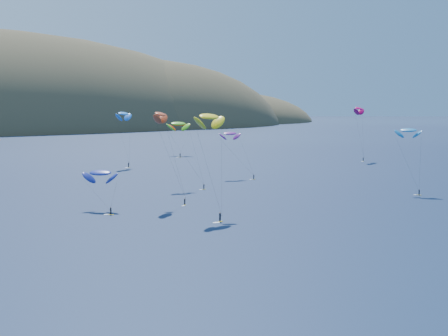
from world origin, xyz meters
name	(u,v)px	position (x,y,z in m)	size (l,w,h in m)	color
kitesurfer_2	(209,117)	(-8.07, 66.60, 23.01)	(10.73, 14.25, 25.78)	yellow
kitesurfer_3	(178,124)	(6.06, 110.58, 19.64)	(8.75, 10.09, 21.76)	yellow
kitesurfer_4	(123,114)	(14.55, 176.24, 21.34)	(10.54, 10.64, 24.11)	yellow
kitesurfer_5	(408,130)	(59.08, 67.52, 18.10)	(7.12, 10.96, 20.20)	yellow
kitesurfer_6	(230,134)	(32.73, 123.78, 15.27)	(8.46, 11.91, 17.37)	yellow
kitesurfer_8	(359,108)	(114.11, 146.99, 23.03)	(10.42, 10.36, 25.71)	yellow
kitesurfer_9	(160,114)	(-11.62, 85.73, 23.23)	(8.71, 10.42, 25.54)	yellow
kitesurfer_10	(100,173)	(-27.83, 86.23, 9.04)	(9.12, 13.95, 11.48)	yellow
kitesurfer_11	(179,125)	(57.71, 211.93, 14.87)	(11.98, 17.69, 17.82)	yellow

